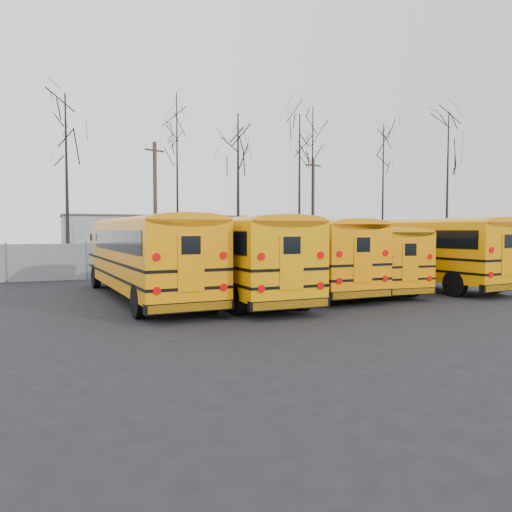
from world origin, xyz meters
name	(u,v)px	position (x,y,z in m)	size (l,w,h in m)	color
ground	(320,300)	(0.00, 0.00, 0.00)	(120.00, 120.00, 0.00)	black
fence	(224,258)	(0.00, 12.00, 1.00)	(40.00, 0.04, 2.00)	gray
distant_building	(180,237)	(2.00, 32.00, 2.00)	(22.00, 8.00, 4.00)	#AAAAA5
bus_a	(148,251)	(-6.29, 2.36, 1.95)	(3.50, 12.02, 3.32)	black
bus_b	(231,250)	(-3.09, 1.72, 1.93)	(2.98, 11.83, 3.29)	black
bus_c	(293,249)	(0.24, 2.87, 1.88)	(3.11, 11.58, 3.21)	black
bus_d	(349,253)	(3.01, 2.70, 1.70)	(2.87, 10.45, 2.90)	black
bus_e	(410,246)	(6.45, 2.62, 1.95)	(3.86, 12.07, 3.32)	black
utility_pole_left	(155,203)	(-2.80, 19.33, 4.67)	(1.52, 0.79, 9.09)	#433226
utility_pole_right	(313,209)	(10.49, 19.96, 4.47)	(1.55, 0.35, 8.70)	#443426
tree_0	(67,186)	(-8.91, 13.59, 5.25)	(0.26, 0.26, 10.50)	black
tree_1	(177,182)	(-1.94, 15.99, 5.92)	(0.26, 0.26, 11.84)	black
tree_2	(238,193)	(1.56, 13.71, 5.15)	(0.26, 0.26, 10.29)	black
tree_3	(299,191)	(6.80, 15.22, 5.53)	(0.26, 0.26, 11.06)	black
tree_4	(312,186)	(9.13, 17.56, 6.18)	(0.26, 0.26, 12.36)	black
tree_5	(383,194)	(15.15, 16.73, 5.64)	(0.26, 0.26, 11.28)	black
tree_6	(447,189)	(19.18, 13.90, 6.00)	(0.26, 0.26, 11.99)	black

